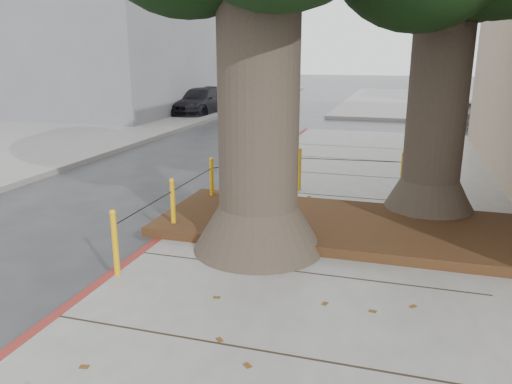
% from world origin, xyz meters
% --- Properties ---
extents(ground, '(140.00, 140.00, 0.00)m').
position_xyz_m(ground, '(0.00, 0.00, 0.00)').
color(ground, '#28282B').
rests_on(ground, ground).
extents(sidewalk_far, '(16.00, 20.00, 0.15)m').
position_xyz_m(sidewalk_far, '(6.00, 30.00, 0.07)').
color(sidewalk_far, slate).
rests_on(sidewalk_far, ground).
extents(curb_red, '(0.14, 26.00, 0.16)m').
position_xyz_m(curb_red, '(-2.00, 2.50, 0.07)').
color(curb_red, maroon).
rests_on(curb_red, ground).
extents(planter_bed, '(6.40, 2.60, 0.16)m').
position_xyz_m(planter_bed, '(0.90, 3.90, 0.23)').
color(planter_bed, black).
rests_on(planter_bed, sidewalk_main).
extents(building_far_grey, '(12.00, 16.00, 12.00)m').
position_xyz_m(building_far_grey, '(-15.00, 22.00, 6.00)').
color(building_far_grey, slate).
rests_on(building_far_grey, ground).
extents(building_far_white, '(12.00, 18.00, 15.00)m').
position_xyz_m(building_far_white, '(-17.00, 45.00, 7.50)').
color(building_far_white, silver).
rests_on(building_far_white, ground).
extents(bollard_ring, '(3.79, 5.39, 0.95)m').
position_xyz_m(bollard_ring, '(-0.87, 4.38, 0.66)').
color(bollard_ring, '#EFA70D').
rests_on(bollard_ring, sidewalk_main).
extents(car_silver, '(3.72, 1.76, 1.23)m').
position_xyz_m(car_silver, '(4.40, 18.88, 0.61)').
color(car_silver, '#949498').
rests_on(car_silver, ground).
extents(car_dark, '(2.13, 4.77, 1.36)m').
position_xyz_m(car_dark, '(-8.41, 19.75, 0.68)').
color(car_dark, black).
rests_on(car_dark, ground).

